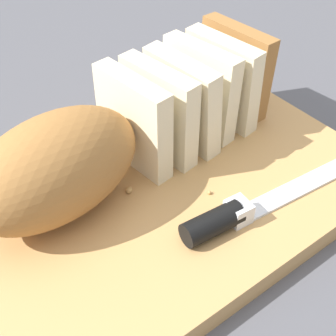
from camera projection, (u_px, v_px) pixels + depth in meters
The scene contains 8 objects.
ground_plane at pixel (168, 207), 0.52m from camera, with size 3.00×3.00×0.00m, color #4C4C51.
cutting_board at pixel (168, 199), 0.51m from camera, with size 0.42×0.27×0.02m, color tan.
bread_loaf at pixel (117, 135), 0.49m from camera, with size 0.36×0.14×0.10m.
bread_knife at pixel (245, 209), 0.47m from camera, with size 0.27×0.04×0.02m.
crumb_near_knife at pixel (129, 190), 0.50m from camera, with size 0.01×0.01×0.01m, color tan.
crumb_near_loaf at pixel (237, 217), 0.47m from camera, with size 0.01×0.01×0.01m, color tan.
crumb_stray_left at pixel (171, 159), 0.54m from camera, with size 0.01×0.01×0.01m, color tan.
crumb_stray_right at pixel (210, 193), 0.50m from camera, with size 0.00×0.00×0.00m, color tan.
Camera 1 is at (-0.21, -0.29, 0.38)m, focal length 53.99 mm.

